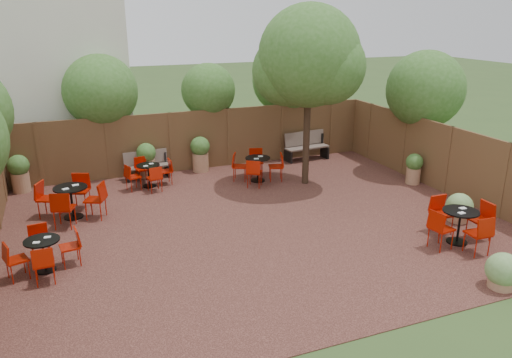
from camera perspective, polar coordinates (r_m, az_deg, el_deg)
name	(u,v)px	position (r m, az deg, el deg)	size (l,w,h in m)	color
ground	(256,223)	(12.63, -0.04, -5.09)	(80.00, 80.00, 0.00)	#354F23
courtyard_paving	(256,223)	(12.63, -0.04, -5.05)	(12.00, 10.00, 0.02)	#321714
fence_back	(200,140)	(16.82, -6.38, 4.46)	(12.00, 0.08, 2.00)	#4E331D
fence_right	(448,160)	(15.42, 21.17, 1.99)	(0.08, 10.00, 2.00)	#4E331D
neighbour_building	(44,45)	(18.78, -23.11, 13.89)	(5.00, 4.00, 8.00)	silver
overhang_foliage	(155,104)	(13.80, -11.46, 8.40)	(15.70, 10.67, 2.54)	#335F1F
courtyard_tree	(309,61)	(14.78, 6.07, 13.24)	(3.02, 2.96, 5.34)	black
park_bench_left	(146,164)	(16.22, -12.43, 1.64)	(1.44, 0.58, 0.87)	brown
park_bench_right	(306,145)	(17.95, 5.74, 3.85)	(1.66, 0.68, 1.00)	brown
bistro_tables	(205,199)	(13.01, -5.90, -2.25)	(10.37, 8.09, 0.96)	black
planters	(175,161)	(15.82, -9.27, 1.99)	(11.80, 4.26, 1.17)	#9B6C4D
low_shrubs	(494,242)	(12.01, 25.63, -6.48)	(2.25, 3.51, 0.73)	#9B6C4D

